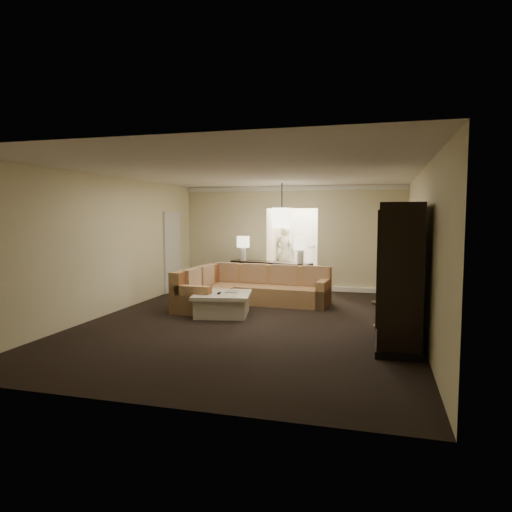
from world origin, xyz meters
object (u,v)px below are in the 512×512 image
(armoire, at_px, (398,279))
(person, at_px, (285,251))
(console_table, at_px, (271,275))
(drink_table, at_px, (384,310))
(coffee_table, at_px, (222,304))
(sectional_sofa, at_px, (246,289))

(armoire, height_order, person, armoire)
(console_table, bearing_deg, drink_table, -34.44)
(armoire, distance_m, drink_table, 1.14)
(coffee_table, distance_m, drink_table, 3.17)
(sectional_sofa, height_order, drink_table, sectional_sofa)
(coffee_table, height_order, armoire, armoire)
(sectional_sofa, distance_m, drink_table, 3.40)
(sectional_sofa, distance_m, console_table, 1.59)
(console_table, bearing_deg, person, 106.91)
(person, bearing_deg, drink_table, 133.14)
(person, bearing_deg, armoire, 131.08)
(sectional_sofa, xyz_separation_m, coffee_table, (-0.15, -1.14, -0.12))
(sectional_sofa, relative_size, person, 1.61)
(sectional_sofa, xyz_separation_m, drink_table, (2.98, -1.64, 0.02))
(sectional_sofa, xyz_separation_m, person, (0.13, 3.78, 0.60))
(console_table, xyz_separation_m, person, (-0.08, 2.21, 0.46))
(console_table, distance_m, armoire, 5.09)
(sectional_sofa, height_order, armoire, armoire)
(sectional_sofa, relative_size, drink_table, 5.98)
(armoire, bearing_deg, drink_table, 101.91)
(sectional_sofa, xyz_separation_m, console_table, (0.21, 1.57, 0.15))
(person, bearing_deg, sectional_sofa, 103.47)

